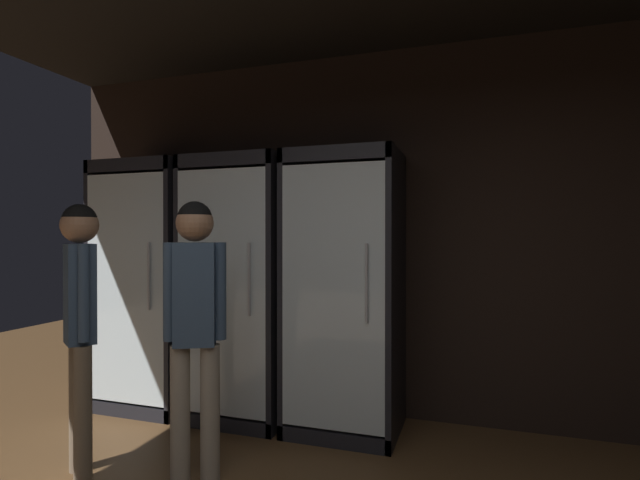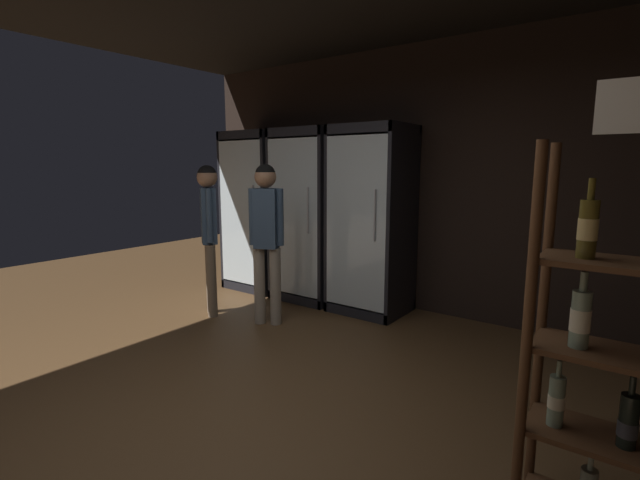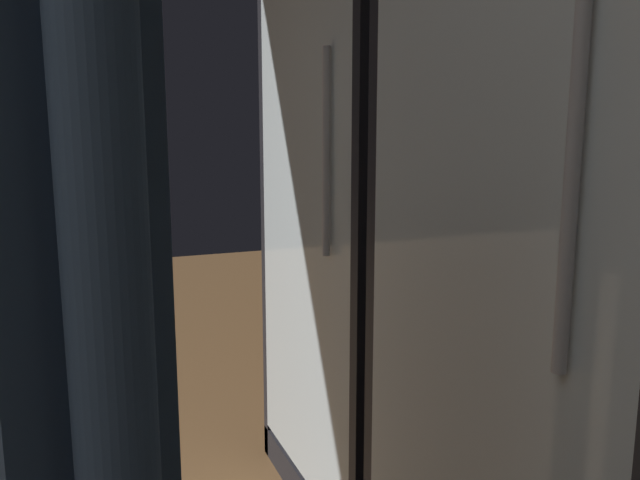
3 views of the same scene
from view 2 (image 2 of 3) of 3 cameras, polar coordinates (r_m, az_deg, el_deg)
name	(u,v)px [view 2 (image 2 of 3)]	position (r m, az deg, el deg)	size (l,w,h in m)	color
ground_plane	(198,442)	(2.92, -15.22, -23.37)	(12.00, 12.00, 0.00)	brown
wall_back	(424,181)	(4.92, 12.98, 7.27)	(6.00, 0.06, 2.80)	black
cooler_far_left	(262,213)	(5.83, -7.35, 3.40)	(0.77, 0.68, 1.97)	black
cooler_left	(313,217)	(5.29, -0.94, 2.95)	(0.77, 0.68, 1.97)	black
cooler_center	(374,222)	(4.85, 6.80, 2.29)	(0.77, 0.68, 1.97)	black
shopper_near	(209,223)	(4.78, -13.86, 2.15)	(0.25, 0.23, 1.57)	#72604C
shopper_far	(266,228)	(4.40, -6.80, 1.51)	(0.32, 0.25, 1.58)	gray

